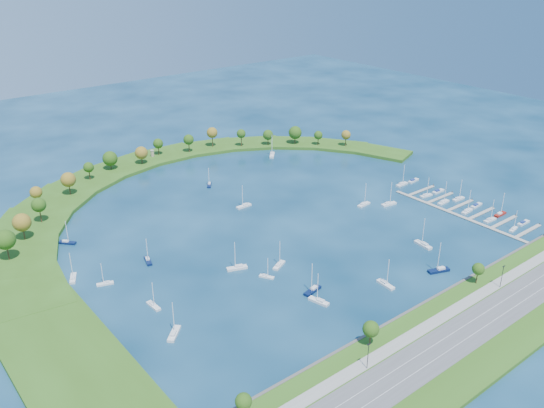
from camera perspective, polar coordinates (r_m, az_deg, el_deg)
ground at (r=302.97m, az=-0.15°, el=-1.24°), size 700.00×700.00×0.00m
south_shoreline at (r=232.36m, az=19.42°, el=-11.23°), size 420.00×43.10×11.60m
breakwater at (r=318.13m, az=-12.23°, el=-0.33°), size 286.74×247.64×2.00m
breakwater_trees at (r=354.56m, az=-11.30°, el=4.01°), size 239.63×92.25×14.72m
harbor_tower at (r=391.38m, az=-11.79°, el=4.95°), size 2.60×2.60×4.43m
dock_system at (r=324.81m, az=18.66°, el=-0.70°), size 24.28×82.00×1.60m
moored_boat_0 at (r=256.87m, az=0.70°, el=-6.04°), size 8.62×5.77×12.39m
moored_boat_1 at (r=248.79m, az=-0.55°, el=-7.15°), size 4.97×6.63×9.73m
moored_boat_2 at (r=319.12m, az=9.09°, el=0.00°), size 8.92×3.26×12.82m
moored_boat_3 at (r=322.14m, az=11.51°, el=0.05°), size 9.40×4.00×13.39m
moored_boat_4 at (r=263.33m, az=16.24°, el=-6.28°), size 10.19×6.13×14.49m
moored_boat_5 at (r=240.00m, az=4.05°, el=-8.48°), size 9.60×4.42×13.63m
moored_boat_6 at (r=233.56m, az=4.67°, el=-9.54°), size 4.56×9.24×13.08m
moored_boat_7 at (r=261.78m, az=-19.15°, el=-6.91°), size 5.74×8.64×12.40m
moored_boat_8 at (r=292.56m, az=-19.66°, el=-3.56°), size 7.24×7.61×12.07m
moored_boat_9 at (r=390.82m, az=0.01°, el=4.94°), size 8.95×9.56×15.06m
moored_boat_10 at (r=248.00m, az=11.19°, el=-7.76°), size 3.13×9.00×12.99m
moored_boat_11 at (r=255.31m, az=-3.48°, el=-6.28°), size 9.55×5.62×13.56m
moored_boat_12 at (r=282.65m, az=14.78°, el=-3.88°), size 3.85×9.92×14.20m
moored_boat_13 at (r=253.97m, az=-16.23°, el=-7.53°), size 7.26×4.08×10.29m
moored_boat_14 at (r=343.38m, az=-6.25°, el=1.96°), size 6.40×7.59×11.49m
moored_boat_15 at (r=266.43m, az=-12.22°, el=-5.45°), size 4.43×8.48×12.01m
moored_boat_16 at (r=218.60m, az=-9.70°, el=-12.51°), size 8.57×8.34×13.74m
moored_boat_17 at (r=313.64m, az=-2.81°, el=-0.15°), size 8.93×2.62×13.08m
moored_boat_18 at (r=235.10m, az=-11.70°, el=-9.79°), size 2.63×7.97×11.56m
docked_boat_0 at (r=312.73m, az=22.84°, el=-2.26°), size 7.39×3.19×10.52m
docked_boat_1 at (r=321.64m, az=23.67°, el=-1.72°), size 8.52×2.42×1.74m
docked_boat_2 at (r=318.25m, az=20.81°, el=-1.45°), size 8.26×2.72×11.97m
docked_boat_3 at (r=326.96m, az=21.70°, el=-0.90°), size 8.60×2.54×12.58m
docked_boat_4 at (r=324.44m, az=18.79°, el=-0.64°), size 8.89×3.37×12.75m
docked_boat_5 at (r=333.41m, az=19.61°, el=-0.13°), size 8.88×3.17×1.78m
docked_boat_6 at (r=331.84m, az=16.65°, el=0.22°), size 8.78×3.03×12.68m
docked_boat_7 at (r=338.77m, az=18.03°, el=0.53°), size 8.39×2.82×12.15m
docked_boat_8 at (r=337.99m, az=15.04°, el=0.86°), size 8.27×3.31×11.82m
docked_boat_9 at (r=345.77m, az=16.16°, el=1.22°), size 8.89×2.61×1.81m
docked_boat_10 at (r=350.50m, az=12.76°, el=1.96°), size 8.81×2.69×12.85m
docked_boat_11 at (r=357.71m, az=13.84°, el=2.27°), size 8.90×3.33×1.77m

